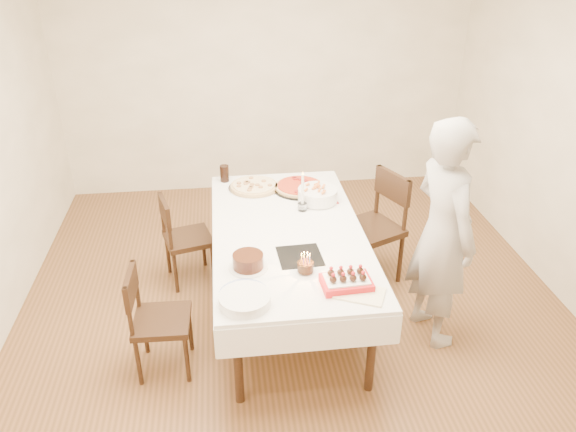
{
  "coord_description": "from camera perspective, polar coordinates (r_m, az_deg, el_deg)",
  "views": [
    {
      "loc": [
        -0.51,
        -3.64,
        2.87
      ],
      "look_at": [
        -0.05,
        0.05,
        0.88
      ],
      "focal_mm": 35.0,
      "sensor_mm": 36.0,
      "label": 1
    }
  ],
  "objects": [
    {
      "name": "box_lid",
      "position": [
        3.62,
        7.28,
        -7.88
      ],
      "size": [
        0.37,
        0.32,
        0.03
      ],
      "primitive_type": "cube",
      "rotation": [
        0.0,
        0.0,
        -0.43
      ],
      "color": "beige",
      "rests_on": "dining_table"
    },
    {
      "name": "chair_left_savory",
      "position": [
        4.92,
        -10.1,
        -2.26
      ],
      "size": [
        0.51,
        0.51,
        0.82
      ],
      "primitive_type": null,
      "rotation": [
        0.0,
        0.0,
        3.4
      ],
      "color": "#311B10",
      "rests_on": "floor"
    },
    {
      "name": "red_placemat",
      "position": [
        4.76,
        3.5,
        1.67
      ],
      "size": [
        0.26,
        0.26,
        0.01
      ],
      "primitive_type": "cube",
      "rotation": [
        0.0,
        0.0,
        0.16
      ],
      "color": "#B21E1E",
      "rests_on": "dining_table"
    },
    {
      "name": "wall_back",
      "position": [
        6.35,
        -2.31,
        14.34
      ],
      "size": [
        4.5,
        0.04,
        2.7
      ],
      "primitive_type": "cube",
      "color": "#F5E9CE",
      "rests_on": "floor"
    },
    {
      "name": "birthday_cake",
      "position": [
        3.76,
        1.79,
        -4.74
      ],
      "size": [
        0.14,
        0.14,
        0.13
      ],
      "primitive_type": "cylinder",
      "rotation": [
        0.0,
        0.0,
        -0.28
      ],
      "color": "#39200F",
      "rests_on": "dining_table"
    },
    {
      "name": "strawberry_box",
      "position": [
        3.66,
        5.96,
        -6.63
      ],
      "size": [
        0.33,
        0.23,
        0.08
      ],
      "primitive_type": null,
      "rotation": [
        0.0,
        0.0,
        0.06
      ],
      "color": "red",
      "rests_on": "dining_table"
    },
    {
      "name": "dining_table",
      "position": [
        4.48,
        0.0,
        -5.65
      ],
      "size": [
        1.76,
        2.39,
        0.75
      ],
      "primitive_type": "cube",
      "rotation": [
        0.0,
        0.0,
        -0.32
      ],
      "color": "white",
      "rests_on": "floor"
    },
    {
      "name": "plate_stack",
      "position": [
        3.51,
        -4.42,
        -8.46
      ],
      "size": [
        0.33,
        0.33,
        0.07
      ],
      "primitive_type": "cylinder",
      "rotation": [
        0.0,
        0.0,
        0.01
      ],
      "color": "white",
      "rests_on": "dining_table"
    },
    {
      "name": "pasta_bowl",
      "position": [
        4.7,
        3.04,
        2.17
      ],
      "size": [
        0.35,
        0.35,
        0.11
      ],
      "primitive_type": "cylinder",
      "rotation": [
        0.0,
        0.0,
        -0.05
      ],
      "color": "white",
      "rests_on": "dining_table"
    },
    {
      "name": "china_plate",
      "position": [
        3.6,
        -4.52,
        -7.86
      ],
      "size": [
        0.33,
        0.33,
        0.01
      ],
      "primitive_type": "cylinder",
      "rotation": [
        0.0,
        0.0,
        0.04
      ],
      "color": "white",
      "rests_on": "dining_table"
    },
    {
      "name": "pizza_pepperoni",
      "position": [
        4.92,
        1.17,
        2.98
      ],
      "size": [
        0.47,
        0.47,
        0.04
      ],
      "primitive_type": "cylinder",
      "rotation": [
        0.0,
        0.0,
        0.0
      ],
      "color": "red",
      "rests_on": "dining_table"
    },
    {
      "name": "person",
      "position": [
        4.15,
        15.42,
        -1.78
      ],
      "size": [
        0.55,
        0.71,
        1.74
      ],
      "primitive_type": "imported",
      "rotation": [
        0.0,
        0.0,
        1.8
      ],
      "color": "#A6A29C",
      "rests_on": "floor"
    },
    {
      "name": "cake_board",
      "position": [
        3.97,
        1.21,
        -4.13
      ],
      "size": [
        0.32,
        0.32,
        0.01
      ],
      "primitive_type": "cube",
      "rotation": [
        0.0,
        0.0,
        0.05
      ],
      "color": "black",
      "rests_on": "dining_table"
    },
    {
      "name": "taper_candle",
      "position": [
        4.5,
        1.49,
        2.53
      ],
      "size": [
        0.08,
        0.08,
        0.34
      ],
      "primitive_type": "cylinder",
      "rotation": [
        0.0,
        0.0,
        -0.1
      ],
      "color": "white",
      "rests_on": "dining_table"
    },
    {
      "name": "floor",
      "position": [
        4.66,
        0.73,
        -9.78
      ],
      "size": [
        5.0,
        5.0,
        0.0
      ],
      "primitive_type": "plane",
      "color": "brown",
      "rests_on": "ground"
    },
    {
      "name": "cola_glass",
      "position": [
        5.09,
        -6.47,
        4.31
      ],
      "size": [
        0.08,
        0.08,
        0.15
      ],
      "primitive_type": "cylinder",
      "rotation": [
        0.0,
        0.0,
        -0.02
      ],
      "color": "black",
      "rests_on": "dining_table"
    },
    {
      "name": "shaker_pair",
      "position": [
        4.67,
        1.35,
        1.74
      ],
      "size": [
        0.08,
        0.08,
        0.08
      ],
      "primitive_type": null,
      "rotation": [
        0.0,
        0.0,
        0.18
      ],
      "color": "white",
      "rests_on": "dining_table"
    },
    {
      "name": "chair_left_dessert",
      "position": [
        4.02,
        -12.68,
        -10.35
      ],
      "size": [
        0.43,
        0.43,
        0.82
      ],
      "primitive_type": null,
      "rotation": [
        0.0,
        0.0,
        3.11
      ],
      "color": "#311B10",
      "rests_on": "floor"
    },
    {
      "name": "chair_right_savory",
      "position": [
        4.87,
        8.37,
        -1.35
      ],
      "size": [
        0.66,
        0.66,
        0.98
      ],
      "primitive_type": null,
      "rotation": [
        0.0,
        0.0,
        0.42
      ],
      "color": "#311B10",
      "rests_on": "floor"
    },
    {
      "name": "pizza_white",
      "position": [
        4.94,
        -3.46,
        3.04
      ],
      "size": [
        0.55,
        0.55,
        0.04
      ],
      "primitive_type": "cylinder",
      "rotation": [
        0.0,
        0.0,
        0.26
      ],
      "color": "beige",
      "rests_on": "dining_table"
    },
    {
      "name": "layer_cake",
      "position": [
        3.82,
        -4.08,
        -4.63
      ],
      "size": [
        0.34,
        0.34,
        0.11
      ],
      "primitive_type": "cylinder",
      "rotation": [
        0.0,
        0.0,
        0.32
      ],
      "color": "#38190E",
      "rests_on": "dining_table"
    }
  ]
}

